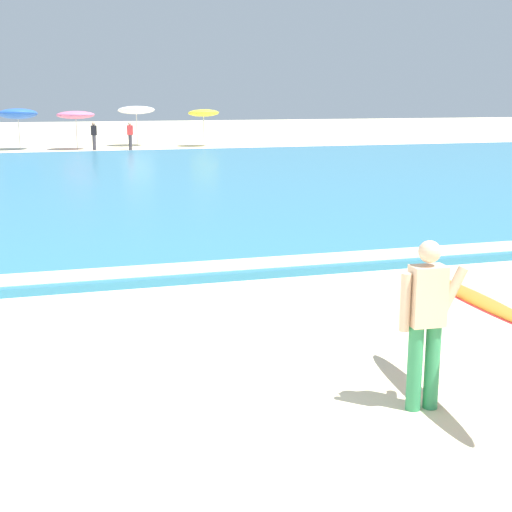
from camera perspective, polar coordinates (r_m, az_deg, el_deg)
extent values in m
plane|color=beige|center=(6.97, -7.96, -13.78)|extent=(160.00, 160.00, 0.00)
cube|color=teal|center=(25.56, -14.51, 5.53)|extent=(120.00, 28.00, 0.14)
cube|color=white|center=(12.35, -12.04, -1.37)|extent=(120.00, 0.82, 0.01)
cylinder|color=#338E56|center=(7.38, 12.49, -8.69)|extent=(0.15, 0.15, 0.88)
cylinder|color=#338E56|center=(7.46, 13.80, -8.53)|extent=(0.15, 0.15, 0.88)
cube|color=beige|center=(7.18, 13.44, -3.10)|extent=(0.35, 0.24, 0.60)
sphere|color=beige|center=(7.08, 13.63, 0.33)|extent=(0.22, 0.22, 0.22)
cylinder|color=beige|center=(7.10, 11.75, -3.62)|extent=(0.10, 0.10, 0.58)
cylinder|color=beige|center=(7.32, 15.29, -2.75)|extent=(0.32, 0.12, 0.51)
ellipsoid|color=orange|center=(7.43, 16.89, -3.18)|extent=(0.41, 2.34, 0.14)
ellipsoid|color=red|center=(7.43, 16.88, -3.32)|extent=(0.44, 2.43, 0.10)
cylinder|color=beige|center=(43.37, -18.30, 9.28)|extent=(0.05, 0.05, 1.93)
ellipsoid|color=blue|center=(43.34, -18.39, 10.67)|extent=(2.17, 2.21, 0.78)
cylinder|color=beige|center=(42.58, -14.06, 9.46)|extent=(0.05, 0.05, 1.88)
ellipsoid|color=pink|center=(42.54, -14.14, 10.81)|extent=(2.12, 2.13, 0.51)
cylinder|color=beige|center=(44.95, -9.44, 9.95)|extent=(0.05, 0.05, 2.08)
ellipsoid|color=white|center=(44.92, -9.49, 11.36)|extent=(2.23, 2.26, 0.63)
cylinder|color=beige|center=(44.08, -4.17, 9.93)|extent=(0.05, 0.05, 1.93)
ellipsoid|color=yellow|center=(44.04, -4.19, 11.26)|extent=(1.85, 1.87, 0.53)
cylinder|color=#383842|center=(41.93, -12.72, 8.77)|extent=(0.20, 0.20, 0.84)
cube|color=black|center=(41.90, -12.76, 9.71)|extent=(0.32, 0.20, 0.54)
sphere|color=tan|center=(41.88, -12.79, 10.22)|extent=(0.20, 0.20, 0.20)
cylinder|color=#383842|center=(41.74, -9.94, 8.87)|extent=(0.20, 0.20, 0.84)
cube|color=red|center=(41.71, -9.98, 9.82)|extent=(0.32, 0.20, 0.54)
sphere|color=beige|center=(41.69, -10.00, 10.32)|extent=(0.20, 0.20, 0.20)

